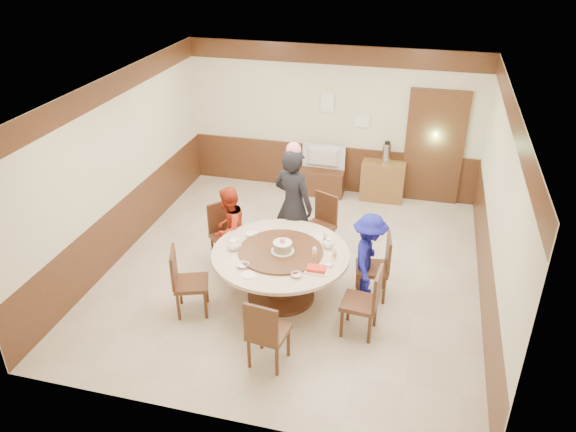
% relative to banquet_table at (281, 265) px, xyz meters
% --- Properties ---
extents(room, '(6.00, 6.04, 2.84)m').
position_rel_banquet_table_xyz_m(room, '(0.02, 0.74, 0.55)').
color(room, beige).
rests_on(room, ground).
extents(banquet_table, '(1.89, 1.89, 0.78)m').
position_rel_banquet_table_xyz_m(banquet_table, '(0.00, 0.00, 0.00)').
color(banquet_table, '#492816').
rests_on(banquet_table, ground).
extents(chair_0, '(0.51, 0.50, 0.97)m').
position_rel_banquet_table_xyz_m(chair_0, '(1.24, 0.36, -0.23)').
color(chair_0, '#492816').
rests_on(chair_0, ground).
extents(chair_1, '(0.58, 0.59, 0.97)m').
position_rel_banquet_table_xyz_m(chair_1, '(0.27, 1.33, -0.23)').
color(chair_1, '#492816').
rests_on(chair_1, ground).
extents(chair_2, '(0.62, 0.62, 0.97)m').
position_rel_banquet_table_xyz_m(chair_2, '(-1.04, 0.68, -0.23)').
color(chair_2, '#492816').
rests_on(chair_2, ground).
extents(chair_3, '(0.57, 0.56, 0.97)m').
position_rel_banquet_table_xyz_m(chair_3, '(-1.10, -0.61, -0.23)').
color(chair_3, '#492816').
rests_on(chair_3, ground).
extents(chair_4, '(0.49, 0.50, 0.97)m').
position_rel_banquet_table_xyz_m(chair_4, '(0.20, -1.32, -0.23)').
color(chair_4, '#492816').
rests_on(chair_4, ground).
extents(chair_5, '(0.48, 0.48, 0.97)m').
position_rel_banquet_table_xyz_m(chair_5, '(1.19, -0.47, -0.23)').
color(chair_5, '#492816').
rests_on(chair_5, ground).
extents(person_standing, '(0.79, 0.66, 1.84)m').
position_rel_banquet_table_xyz_m(person_standing, '(-0.09, 1.08, 0.39)').
color(person_standing, black).
rests_on(person_standing, ground).
extents(person_red, '(0.61, 0.72, 1.32)m').
position_rel_banquet_table_xyz_m(person_red, '(-0.96, 0.58, 0.13)').
color(person_red, '#A92B16').
rests_on(person_red, ground).
extents(person_blue, '(0.51, 0.85, 1.29)m').
position_rel_banquet_table_xyz_m(person_blue, '(1.17, 0.34, 0.11)').
color(person_blue, navy).
rests_on(person_blue, ground).
extents(birthday_cake, '(0.32, 0.32, 0.21)m').
position_rel_banquet_table_xyz_m(birthday_cake, '(0.03, -0.02, 0.32)').
color(birthday_cake, white).
rests_on(birthday_cake, banquet_table).
extents(teapot_left, '(0.17, 0.15, 0.13)m').
position_rel_banquet_table_xyz_m(teapot_left, '(-0.65, -0.11, 0.28)').
color(teapot_left, white).
rests_on(teapot_left, banquet_table).
extents(teapot_right, '(0.17, 0.15, 0.13)m').
position_rel_banquet_table_xyz_m(teapot_right, '(0.60, 0.27, 0.28)').
color(teapot_right, white).
rests_on(teapot_right, banquet_table).
extents(bowl_0, '(0.16, 0.16, 0.04)m').
position_rel_banquet_table_xyz_m(bowl_0, '(-0.52, 0.32, 0.24)').
color(bowl_0, white).
rests_on(bowl_0, banquet_table).
extents(bowl_1, '(0.15, 0.15, 0.05)m').
position_rel_banquet_table_xyz_m(bowl_1, '(0.35, -0.52, 0.24)').
color(bowl_1, white).
rests_on(bowl_1, banquet_table).
extents(bowl_2, '(0.16, 0.16, 0.04)m').
position_rel_banquet_table_xyz_m(bowl_2, '(-0.39, -0.47, 0.24)').
color(bowl_2, white).
rests_on(bowl_2, banquet_table).
extents(bowl_3, '(0.13, 0.13, 0.04)m').
position_rel_banquet_table_xyz_m(bowl_3, '(0.68, -0.17, 0.24)').
color(bowl_3, white).
rests_on(bowl_3, banquet_table).
extents(bowl_4, '(0.13, 0.13, 0.03)m').
position_rel_banquet_table_xyz_m(bowl_4, '(-0.71, 0.11, 0.23)').
color(bowl_4, white).
rests_on(bowl_4, banquet_table).
extents(saucer_near, '(0.18, 0.18, 0.01)m').
position_rel_banquet_table_xyz_m(saucer_near, '(-0.25, -0.65, 0.22)').
color(saucer_near, white).
rests_on(saucer_near, banquet_table).
extents(saucer_far, '(0.18, 0.18, 0.01)m').
position_rel_banquet_table_xyz_m(saucer_far, '(0.45, 0.50, 0.22)').
color(saucer_far, white).
rests_on(saucer_far, banquet_table).
extents(shrimp_platter, '(0.30, 0.20, 0.06)m').
position_rel_banquet_table_xyz_m(shrimp_platter, '(0.57, -0.33, 0.24)').
color(shrimp_platter, white).
rests_on(shrimp_platter, banquet_table).
extents(bottle_0, '(0.06, 0.06, 0.16)m').
position_rel_banquet_table_xyz_m(bottle_0, '(0.48, -0.04, 0.30)').
color(bottle_0, white).
rests_on(bottle_0, banquet_table).
extents(bottle_1, '(0.06, 0.06, 0.16)m').
position_rel_banquet_table_xyz_m(bottle_1, '(0.74, 0.01, 0.30)').
color(bottle_1, white).
rests_on(bottle_1, banquet_table).
extents(bottle_2, '(0.06, 0.06, 0.16)m').
position_rel_banquet_table_xyz_m(bottle_2, '(0.54, 0.40, 0.30)').
color(bottle_2, white).
rests_on(bottle_2, banquet_table).
extents(tv_stand, '(0.85, 0.45, 0.50)m').
position_rel_banquet_table_xyz_m(tv_stand, '(-0.11, 3.47, -0.28)').
color(tv_stand, '#492816').
rests_on(tv_stand, ground).
extents(television, '(0.83, 0.12, 0.47)m').
position_rel_banquet_table_xyz_m(television, '(-0.11, 3.47, 0.20)').
color(television, gray).
rests_on(television, tv_stand).
extents(side_cabinet, '(0.80, 0.40, 0.75)m').
position_rel_banquet_table_xyz_m(side_cabinet, '(1.04, 3.50, -0.16)').
color(side_cabinet, brown).
rests_on(side_cabinet, ground).
extents(thermos, '(0.15, 0.15, 0.38)m').
position_rel_banquet_table_xyz_m(thermos, '(1.07, 3.50, 0.41)').
color(thermos, silver).
rests_on(thermos, side_cabinet).
extents(notice_left, '(0.25, 0.00, 0.35)m').
position_rel_banquet_table_xyz_m(notice_left, '(-0.09, 3.68, 1.22)').
color(notice_left, white).
rests_on(notice_left, room).
extents(notice_right, '(0.30, 0.00, 0.22)m').
position_rel_banquet_table_xyz_m(notice_right, '(0.56, 3.68, 0.92)').
color(notice_right, white).
rests_on(notice_right, room).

